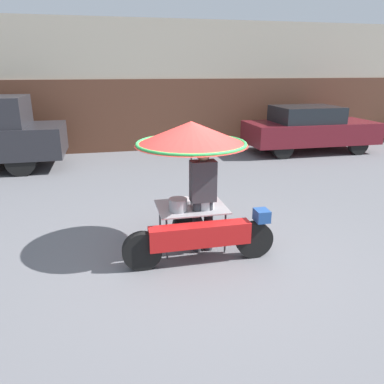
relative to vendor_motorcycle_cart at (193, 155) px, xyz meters
name	(u,v)px	position (x,y,z in m)	size (l,w,h in m)	color
ground_plane	(203,255)	(0.10, -0.28, -1.51)	(36.00, 36.00, 0.00)	slate
shopfront_building	(141,86)	(0.10, 8.72, 0.61)	(28.00, 2.06, 4.28)	#B2A893
vendor_motorcycle_cart	(193,155)	(0.00, 0.00, 0.00)	(2.25, 1.69, 2.00)	black
vendor_person	(203,194)	(0.13, -0.11, -0.57)	(0.38, 0.22, 1.67)	#2D2D33
parked_car	(309,129)	(5.48, 6.21, -0.71)	(4.36, 1.81, 1.55)	black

